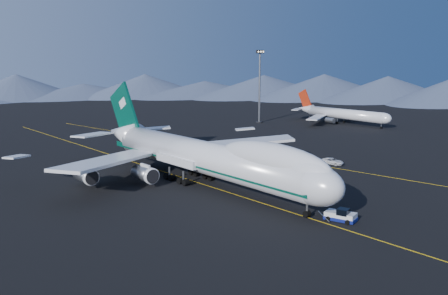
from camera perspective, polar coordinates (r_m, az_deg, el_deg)
ground at (r=99.79m, az=-2.15°, el=-4.31°), size 500.00×500.00×0.00m
taxiway_line_main at (r=99.79m, az=-2.15°, el=-4.30°), size 0.25×220.00×0.01m
taxiway_line_side at (r=126.56m, az=5.88°, el=-1.22°), size 28.08×198.09×0.01m
boeing_747 at (r=98.52m, az=-2.18°, el=-1.03°), size 59.62×72.43×19.37m
pushback_tug at (r=80.51m, az=13.18°, el=-7.69°), size 3.79×5.32×2.10m
second_jet at (r=196.10m, az=13.30°, el=3.75°), size 38.40×43.39×12.35m
service_van at (r=121.17m, az=12.26°, el=-1.55°), size 3.42×5.83×1.52m
floodlight_mast at (r=193.59m, az=4.08°, el=6.99°), size 3.44×2.58×27.81m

